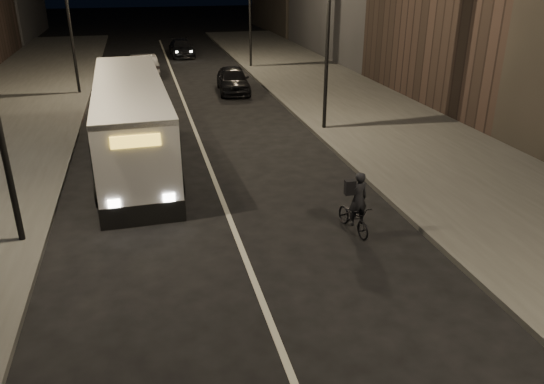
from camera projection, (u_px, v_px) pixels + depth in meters
ground at (261, 300)px, 11.79m from camera, size 180.00×180.00×0.00m
sidewalk_right at (366, 114)px, 26.11m from camera, size 7.00×70.00×0.16m
streetlight_right_mid at (323, 4)px, 21.54m from camera, size 1.20×0.44×8.12m
city_bus at (132, 119)px, 19.43m from camera, size 2.93×11.36×3.04m
cyclist_on_bicycle at (355, 212)px, 14.53m from camera, size 0.78×1.66×1.84m
car_near at (233, 80)px, 30.57m from camera, size 2.04×4.40×1.46m
car_mid at (143, 65)px, 35.15m from camera, size 2.00×4.50×1.44m
car_far at (182, 48)px, 42.64m from camera, size 1.94×4.51×1.29m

